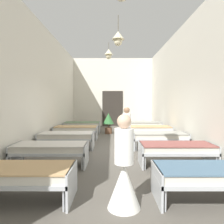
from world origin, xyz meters
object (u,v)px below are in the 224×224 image
bed_right_row_2 (158,136)px  bed_left_row_3 (75,129)px  bed_right_row_1 (175,149)px  bed_left_row_2 (66,136)px  nurse_mid_aisle (123,174)px  potted_plant (107,121)px  bed_left_row_4 (81,124)px  bed_right_row_0 (211,174)px  bed_left_row_0 (15,175)px  bed_left_row_1 (49,149)px  nurse_near_aisle (126,133)px  bed_right_row_3 (149,129)px  bed_right_row_4 (142,124)px

bed_right_row_2 → bed_left_row_3: 3.79m
bed_right_row_1 → bed_left_row_2: (-3.28, 1.90, 0.00)m
nurse_mid_aisle → potted_plant: (-0.37, 7.49, 0.14)m
bed_left_row_4 → bed_right_row_1: bearing=-60.1°
bed_right_row_2 → bed_right_row_0: bearing=-90.0°
bed_left_row_0 → bed_right_row_2: bearing=49.2°
bed_right_row_2 → bed_left_row_2: bearing=180.0°
bed_left_row_1 → bed_right_row_1: same height
bed_right_row_0 → potted_plant: 7.49m
bed_right_row_0 → bed_left_row_1: bearing=149.9°
bed_right_row_1 → bed_left_row_3: 5.02m
bed_left_row_1 → bed_right_row_1: (3.28, 0.00, 0.00)m
bed_right_row_2 → bed_left_row_4: same height
bed_left_row_2 → nurse_mid_aisle: (1.79, -4.04, 0.09)m
bed_left_row_1 → nurse_near_aisle: bearing=43.8°
nurse_mid_aisle → potted_plant: size_ratio=1.39×
bed_right_row_3 → nurse_mid_aisle: size_ratio=1.28×
bed_left_row_4 → bed_right_row_4: (3.28, 0.00, 0.00)m
bed_left_row_4 → bed_left_row_0: bearing=-90.0°
potted_plant → nurse_mid_aisle: bearing=-87.2°
bed_left_row_1 → bed_right_row_3: same height
bed_right_row_1 → bed_right_row_2: bearing=90.0°
bed_right_row_1 → bed_left_row_4: same height
nurse_mid_aisle → potted_plant: bearing=-22.5°
bed_left_row_4 → bed_right_row_4: size_ratio=1.00×
bed_left_row_3 → bed_right_row_4: same height
bed_right_row_3 → bed_right_row_2: bearing=-90.0°
bed_right_row_2 → bed_right_row_4: same height
bed_right_row_4 → nurse_mid_aisle: size_ratio=1.28×
bed_left_row_0 → bed_right_row_1: same height
bed_right_row_1 → bed_left_row_1: bearing=180.0°
bed_left_row_3 → nurse_near_aisle: nurse_near_aisle is taller
bed_left_row_2 → potted_plant: bearing=67.7°
bed_left_row_0 → bed_left_row_3: (0.00, 5.70, 0.00)m
bed_right_row_0 → bed_left_row_4: 8.28m
bed_right_row_4 → bed_left_row_3: bearing=-149.9°
bed_left_row_3 → bed_right_row_3: (3.28, 0.00, 0.00)m
bed_right_row_2 → nurse_mid_aisle: 4.31m
nurse_mid_aisle → bed_left_row_1: bearing=14.5°
bed_right_row_2 → nurse_mid_aisle: (-1.49, -4.04, 0.09)m
bed_left_row_1 → bed_right_row_2: 3.79m
bed_left_row_3 → bed_right_row_4: (3.28, 1.90, 0.00)m
bed_right_row_1 → potted_plant: 5.67m
bed_left_row_0 → bed_right_row_1: (3.28, 1.90, 0.00)m
bed_right_row_0 → bed_right_row_1: 1.90m
bed_left_row_0 → nurse_mid_aisle: 1.81m
bed_left_row_4 → nurse_near_aisle: 4.24m
bed_right_row_0 → potted_plant: size_ratio=1.77×
bed_right_row_4 → nurse_mid_aisle: (-1.49, -7.84, 0.09)m
bed_right_row_1 → bed_right_row_4: same height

